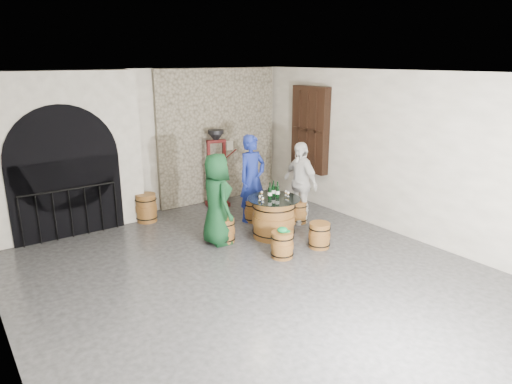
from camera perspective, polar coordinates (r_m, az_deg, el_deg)
ground at (r=7.56m, az=-0.66°, el=-10.39°), size 8.00×8.00×0.00m
wall_back at (r=10.45m, az=-13.44°, el=5.97°), size 8.00×0.00×8.00m
wall_right at (r=9.39m, az=17.15°, el=4.55°), size 0.00×8.00×8.00m
ceiling at (r=6.76m, az=-0.75°, el=14.64°), size 8.00×8.00×0.00m
stone_facing_panel at (r=11.19m, az=-4.73°, el=7.02°), size 3.20×0.12×3.18m
arched_opening at (r=9.66m, az=-23.28°, el=4.15°), size 3.10×0.60×3.19m
shuttered_window at (r=10.87m, az=6.75°, el=7.75°), size 0.23×1.10×2.00m
barrel_table at (r=8.98m, az=2.23°, el=-3.22°), size 1.04×1.04×0.80m
barrel_stool_left at (r=8.78m, az=-3.96°, el=-4.80°), size 0.42×0.42×0.48m
barrel_stool_far at (r=9.88m, az=-0.33°, el=-2.33°), size 0.42×0.42×0.48m
barrel_stool_right at (r=9.85m, az=5.26°, el=-2.47°), size 0.42×0.42×0.48m
barrel_stool_near_right at (r=8.61m, az=7.93°, el=-5.39°), size 0.42×0.42×0.48m
barrel_stool_near_left at (r=8.12m, az=3.29°, el=-6.60°), size 0.42×0.42×0.48m
green_cap at (r=8.02m, az=3.35°, el=-4.75°), size 0.23×0.18×0.10m
person_green at (r=8.55m, az=-4.93°, el=-0.93°), size 0.65×0.91×1.74m
person_blue at (r=9.74m, az=-0.48°, el=1.70°), size 0.73×0.53×1.88m
person_white at (r=9.71m, az=5.53°, el=1.17°), size 0.46×1.04×1.75m
wine_bottle_left at (r=8.77m, az=1.75°, el=-0.05°), size 0.08×0.08×0.32m
wine_bottle_center at (r=8.87m, az=2.71°, el=0.13°), size 0.08×0.08×0.32m
wine_bottle_right at (r=8.93m, az=2.21°, el=0.25°), size 0.08×0.08×0.32m
tasting_glass_a at (r=8.58m, az=0.85°, el=-0.99°), size 0.05×0.05×0.10m
tasting_glass_b at (r=9.03m, az=3.76°, el=-0.12°), size 0.05×0.05×0.10m
tasting_glass_c at (r=8.98m, az=0.73°, el=-0.19°), size 0.05×0.05×0.10m
tasting_glass_d at (r=9.11m, az=1.89°, el=0.05°), size 0.05×0.05×0.10m
tasting_glass_e at (r=8.96m, az=4.05°, el=-0.26°), size 0.05×0.05×0.10m
tasting_glass_f at (r=8.69m, az=0.48°, el=-0.74°), size 0.05×0.05×0.10m
side_barrel at (r=10.12m, az=-13.54°, el=-1.94°), size 0.46×0.46×0.61m
corking_press at (r=10.74m, az=-4.94°, el=3.71°), size 0.77×0.49×1.83m
control_box at (r=11.29m, az=-3.40°, el=5.85°), size 0.18×0.10×0.22m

